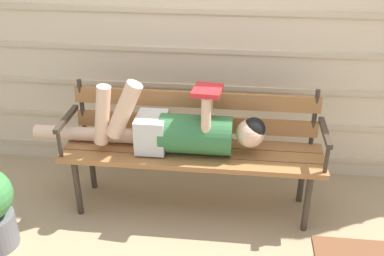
% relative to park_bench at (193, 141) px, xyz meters
% --- Properties ---
extents(ground_plane, '(12.00, 12.00, 0.00)m').
position_rel_park_bench_xyz_m(ground_plane, '(-0.00, -0.14, -0.52)').
color(ground_plane, tan).
extents(house_siding, '(4.70, 0.08, 2.60)m').
position_rel_park_bench_xyz_m(house_siding, '(-0.00, 0.52, 0.78)').
color(house_siding, beige).
rests_on(house_siding, ground).
extents(park_bench, '(1.79, 0.43, 0.88)m').
position_rel_park_bench_xyz_m(park_bench, '(0.00, 0.00, 0.00)').
color(park_bench, '#9E6638').
rests_on(park_bench, ground).
extents(reclining_person, '(1.62, 0.27, 0.53)m').
position_rel_park_bench_xyz_m(reclining_person, '(-0.10, -0.07, 0.12)').
color(reclining_person, '#33703D').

